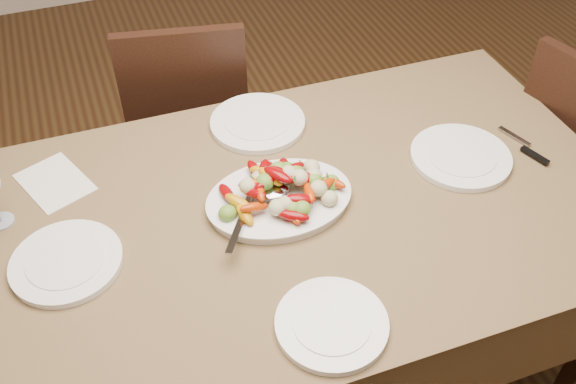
% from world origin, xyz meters
% --- Properties ---
extents(floor, '(6.00, 6.00, 0.00)m').
position_xyz_m(floor, '(0.00, 0.00, 0.00)').
color(floor, '#3A2411').
rests_on(floor, ground).
extents(dining_table, '(1.85, 1.06, 0.76)m').
position_xyz_m(dining_table, '(-0.19, 0.07, 0.38)').
color(dining_table, brown).
rests_on(dining_table, ground).
extents(chair_far, '(0.49, 0.49, 0.95)m').
position_xyz_m(chair_far, '(-0.27, 0.93, 0.47)').
color(chair_far, black).
rests_on(chair_far, ground).
extents(serving_platter, '(0.38, 0.29, 0.02)m').
position_xyz_m(serving_platter, '(-0.20, 0.09, 0.77)').
color(serving_platter, white).
rests_on(serving_platter, dining_table).
extents(roasted_vegetables, '(0.31, 0.22, 0.09)m').
position_xyz_m(roasted_vegetables, '(-0.20, 0.09, 0.83)').
color(roasted_vegetables, '#6E0305').
rests_on(roasted_vegetables, serving_platter).
extents(serving_spoon, '(0.27, 0.20, 0.03)m').
position_xyz_m(serving_spoon, '(-0.27, 0.06, 0.81)').
color(serving_spoon, '#9EA0A8').
rests_on(serving_spoon, serving_platter).
extents(plate_left, '(0.27, 0.27, 0.02)m').
position_xyz_m(plate_left, '(-0.76, 0.08, 0.77)').
color(plate_left, white).
rests_on(plate_left, dining_table).
extents(plate_right, '(0.29, 0.29, 0.02)m').
position_xyz_m(plate_right, '(0.35, 0.08, 0.77)').
color(plate_right, white).
rests_on(plate_right, dining_table).
extents(plate_far, '(0.29, 0.29, 0.02)m').
position_xyz_m(plate_far, '(-0.15, 0.44, 0.77)').
color(plate_far, white).
rests_on(plate_far, dining_table).
extents(plate_near, '(0.25, 0.25, 0.02)m').
position_xyz_m(plate_near, '(-0.23, -0.31, 0.77)').
color(plate_near, white).
rests_on(plate_near, dining_table).
extents(menu_card, '(0.22, 0.25, 0.00)m').
position_xyz_m(menu_card, '(-0.75, 0.39, 0.76)').
color(menu_card, silver).
rests_on(menu_card, dining_table).
extents(table_knife, '(0.08, 0.20, 0.01)m').
position_xyz_m(table_knife, '(0.55, 0.06, 0.76)').
color(table_knife, '#9EA0A8').
rests_on(table_knife, dining_table).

